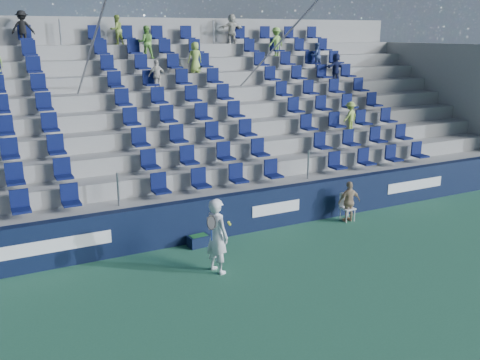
% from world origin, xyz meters
% --- Properties ---
extents(ground, '(70.00, 70.00, 0.00)m').
position_xyz_m(ground, '(0.00, 0.00, 0.00)').
color(ground, '#2D6A4B').
rests_on(ground, ground).
extents(sponsor_wall, '(24.00, 0.32, 1.20)m').
position_xyz_m(sponsor_wall, '(0.00, 3.15, 0.60)').
color(sponsor_wall, black).
rests_on(sponsor_wall, ground).
extents(grandstand, '(24.00, 8.17, 6.63)m').
position_xyz_m(grandstand, '(0.01, 8.25, 2.14)').
color(grandstand, gray).
rests_on(grandstand, ground).
extents(tennis_player, '(0.72, 0.78, 1.87)m').
position_xyz_m(tennis_player, '(-1.32, 1.05, 0.94)').
color(tennis_player, silver).
rests_on(tennis_player, ground).
extents(line_judge_chair, '(0.40, 0.41, 0.87)m').
position_xyz_m(line_judge_chair, '(3.81, 2.64, 0.50)').
color(line_judge_chair, white).
rests_on(line_judge_chair, ground).
extents(line_judge, '(0.78, 0.39, 1.27)m').
position_xyz_m(line_judge, '(3.81, 2.50, 0.64)').
color(line_judge, tan).
rests_on(line_judge, ground).
extents(ball_bin, '(0.58, 0.41, 0.31)m').
position_xyz_m(ball_bin, '(-1.10, 2.75, 0.17)').
color(ball_bin, black).
rests_on(ball_bin, ground).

